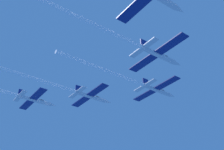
{
  "coord_description": "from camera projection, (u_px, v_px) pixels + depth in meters",
  "views": [
    {
      "loc": [
        58.33,
        -60.87,
        -43.53
      ],
      "look_at": [
        0.39,
        -19.14,
        0.17
      ],
      "focal_mm": 44.04,
      "sensor_mm": 36.0,
      "label": 1
    }
  ],
  "objects": [
    {
      "name": "jet_right_wing",
      "position": [
        129.0,
        41.0,
        68.78
      ],
      "size": [
        20.23,
        45.43,
        3.35
      ],
      "color": "silver"
    },
    {
      "name": "jet_left_wing",
      "position": [
        62.0,
        88.0,
        90.41
      ],
      "size": [
        20.23,
        47.7,
        3.35
      ],
      "color": "silver"
    },
    {
      "name": "jet_left_outer",
      "position": [
        3.0,
        91.0,
        94.62
      ],
      "size": [
        20.23,
        47.87,
        3.35
      ],
      "color": "silver"
    },
    {
      "name": "jet_lead",
      "position": [
        133.0,
        81.0,
        88.22
      ],
      "size": [
        20.23,
        46.6,
        3.35
      ],
      "color": "silver"
    }
  ]
}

